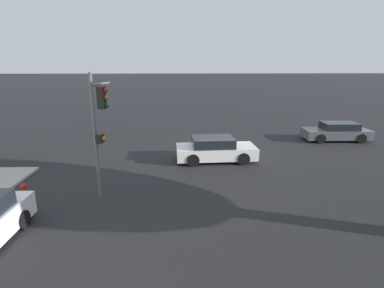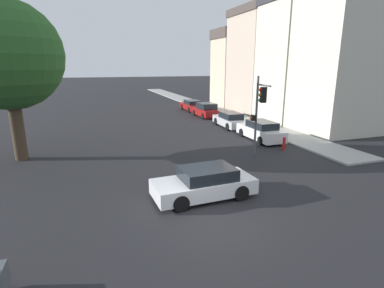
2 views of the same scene
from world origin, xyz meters
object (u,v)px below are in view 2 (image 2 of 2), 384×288
Objects in this scene: crossing_car_1 at (205,183)px; parked_car_2 at (206,110)px; street_tree at (7,56)px; parked_car_3 at (192,106)px; fire_hydrant at (284,143)px; parked_car_0 at (261,131)px; traffic_signal at (259,106)px; parked_car_1 at (230,120)px.

crossing_car_1 is 1.06× the size of parked_car_2.
street_tree is 20.75m from parked_car_2.
street_tree is 23.98m from parked_car_3.
fire_hydrant is at bearing -12.13° from street_tree.
traffic_signal is at bearing 145.99° from parked_car_0.
parked_car_0 is (2.88, 4.18, -2.55)m from traffic_signal.
fire_hydrant is at bearing 179.19° from parked_car_0.
parked_car_0 reaches higher than parked_car_3.
parked_car_1 is at bearing 177.33° from parked_car_2.
parked_car_3 is 19.73m from fire_hydrant.
traffic_signal is 1.07× the size of parked_car_1.
crossing_car_1 is 11.64m from parked_car_0.
street_tree is at bearing 108.43° from parked_car_1.
crossing_car_1 reaches higher than fire_hydrant.
parked_car_2 is 0.92× the size of parked_car_3.
parked_car_2 is (0.02, 11.47, 0.02)m from parked_car_0.
street_tree reaches higher than fire_hydrant.
traffic_signal reaches higher than parked_car_2.
parked_car_1 is (-0.03, 5.28, -0.04)m from parked_car_0.
parked_car_1 is 1.11× the size of parked_car_2.
parked_car_0 is 1.00× the size of parked_car_1.
parked_car_2 is at bearing 33.40° from street_tree.
parked_car_1 is (16.67, 4.84, -5.51)m from street_tree.
street_tree is 17.58m from parked_car_0.
traffic_signal is 10.22m from parked_car_1.
crossing_car_1 is at bearing 155.72° from parked_car_2.
parked_car_1 reaches higher than fire_hydrant.
street_tree is 1.85× the size of traffic_signal.
parked_car_3 reaches higher than fire_hydrant.
parked_car_1 is (8.00, 13.71, 0.02)m from crossing_car_1.
parked_car_0 is at bearing -136.19° from crossing_car_1.
fire_hydrant is at bearing 177.38° from parked_car_2.
parked_car_1 is 11.32m from parked_car_3.
crossing_car_1 is 9.56m from fire_hydrant.
crossing_car_1 is 21.46m from parked_car_2.
street_tree reaches higher than parked_car_1.
parked_car_3 is at bearing -110.64° from crossing_car_1.
crossing_car_1 is 26.33m from parked_car_3.
parked_car_3 is (3.01, 20.78, -2.61)m from traffic_signal.
parked_car_0 is at bearing 179.22° from parked_car_3.
fire_hydrant is at bearing -151.02° from traffic_signal.
crossing_car_1 is at bearing -146.32° from fire_hydrant.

